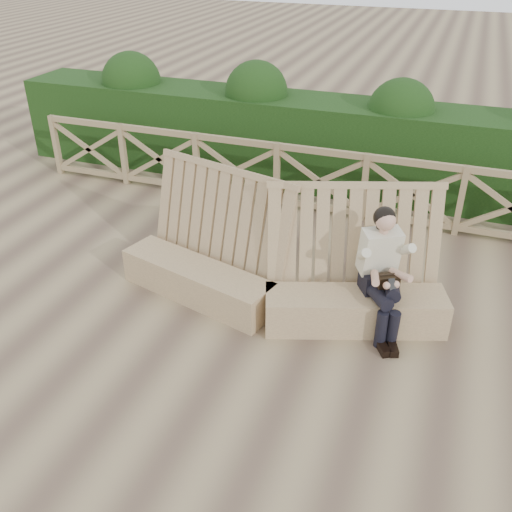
% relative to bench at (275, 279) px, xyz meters
% --- Properties ---
extents(ground, '(60.00, 60.00, 0.00)m').
position_rel_bench_xyz_m(ground, '(-0.18, -0.76, -0.39)').
color(ground, brown).
rests_on(ground, ground).
extents(bench, '(4.10, 1.38, 1.58)m').
position_rel_bench_xyz_m(bench, '(0.00, 0.00, 0.00)').
color(bench, '#8E7151').
rests_on(bench, ground).
extents(woman, '(0.70, 0.95, 1.47)m').
position_rel_bench_xyz_m(woman, '(1.23, 0.06, 0.38)').
color(woman, black).
rests_on(woman, ground).
extents(guardrail, '(10.10, 0.09, 1.10)m').
position_rel_bench_xyz_m(guardrail, '(-0.18, 2.74, 0.16)').
color(guardrail, '#8B7851').
rests_on(guardrail, ground).
extents(hedge, '(12.00, 1.20, 1.50)m').
position_rel_bench_xyz_m(hedge, '(-0.18, 3.94, 0.36)').
color(hedge, black).
rests_on(hedge, ground).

